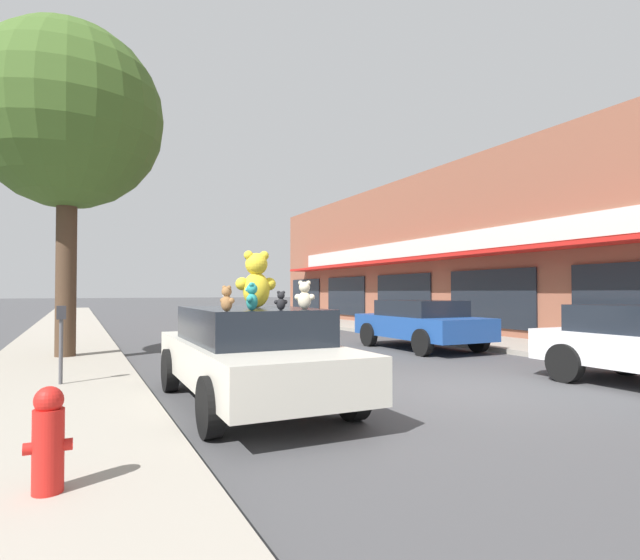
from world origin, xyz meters
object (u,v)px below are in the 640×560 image
at_px(street_tree, 68,118).
at_px(teddy_bear_cream, 305,295).
at_px(plush_art_car, 250,352).
at_px(parking_meter, 61,334).
at_px(parked_car_far_center, 420,322).
at_px(teddy_bear_giant, 256,280).
at_px(fire_hydrant, 48,439).
at_px(teddy_bear_black, 281,301).
at_px(teddy_bear_brown, 227,299).
at_px(teddy_bear_teal, 252,297).
at_px(teddy_bear_white, 227,300).

bearing_deg(street_tree, teddy_bear_cream, -66.27).
bearing_deg(plush_art_car, parking_meter, 140.06).
relative_size(teddy_bear_cream, street_tree, 0.05).
bearing_deg(parked_car_far_center, teddy_bear_giant, -145.43).
height_order(plush_art_car, fire_hydrant, plush_art_car).
bearing_deg(parked_car_far_center, parking_meter, -165.32).
bearing_deg(teddy_bear_black, teddy_bear_brown, 12.34).
bearing_deg(teddy_bear_teal, teddy_bear_white, -147.14).
xyz_separation_m(plush_art_car, street_tree, (-2.51, 6.03, 4.95)).
bearing_deg(teddy_bear_white, parking_meter, -102.67).
xyz_separation_m(teddy_bear_giant, teddy_bear_white, (-0.48, -0.10, -0.29)).
bearing_deg(fire_hydrant, parked_car_far_center, 38.86).
relative_size(parked_car_far_center, fire_hydrant, 5.28).
xyz_separation_m(teddy_bear_black, teddy_bear_teal, (-0.38, 0.05, 0.05)).
xyz_separation_m(teddy_bear_cream, parking_meter, (-3.00, 2.96, -0.64)).
bearing_deg(teddy_bear_brown, teddy_bear_black, -106.26).
xyz_separation_m(teddy_bear_black, parking_meter, (-2.58, 3.16, -0.57)).
xyz_separation_m(teddy_bear_teal, teddy_bear_cream, (0.80, 0.15, 0.02)).
bearing_deg(teddy_bear_teal, fire_hydrant, -21.22).
height_order(teddy_bear_brown, fire_hydrant, teddy_bear_brown).
relative_size(plush_art_car, parked_car_far_center, 1.12).
distance_m(teddy_bear_teal, fire_hydrant, 2.98).
bearing_deg(teddy_bear_giant, teddy_bear_teal, 73.36).
bearing_deg(plush_art_car, street_tree, 113.28).
xyz_separation_m(teddy_bear_teal, parking_meter, (-2.21, 3.11, -0.62)).
distance_m(teddy_bear_white, street_tree, 7.65).
distance_m(teddy_bear_white, teddy_bear_teal, 0.98).
height_order(teddy_bear_black, teddy_bear_cream, teddy_bear_cream).
distance_m(teddy_bear_cream, street_tree, 8.54).
distance_m(plush_art_car, parked_car_far_center, 7.93).
bearing_deg(teddy_bear_white, fire_hydrant, -5.54).
bearing_deg(teddy_bear_giant, teddy_bear_white, 16.39).
height_order(plush_art_car, parked_car_far_center, plush_art_car).
distance_m(teddy_bear_white, teddy_bear_black, 1.11).
relative_size(teddy_bear_black, parking_meter, 0.20).
relative_size(teddy_bear_brown, fire_hydrant, 0.39).
distance_m(teddy_bear_giant, teddy_bear_teal, 1.17).
relative_size(teddy_bear_black, street_tree, 0.03).
height_order(teddy_bear_brown, teddy_bear_teal, teddy_bear_teal).
bearing_deg(teddy_bear_black, teddy_bear_cream, -151.68).
distance_m(teddy_bear_white, teddy_bear_brown, 1.19).
relative_size(plush_art_car, street_tree, 0.60).
bearing_deg(teddy_bear_black, teddy_bear_white, -64.10).
relative_size(parked_car_far_center, street_tree, 0.54).
bearing_deg(street_tree, teddy_bear_brown, -75.56).
height_order(teddy_bear_white, teddy_bear_cream, teddy_bear_cream).
bearing_deg(teddy_bear_giant, parked_car_far_center, -140.57).
xyz_separation_m(teddy_bear_giant, teddy_bear_black, (-0.05, -1.12, -0.29)).
xyz_separation_m(teddy_bear_brown, teddy_bear_teal, (0.37, 0.17, 0.02)).
height_order(teddy_bear_giant, parked_car_far_center, teddy_bear_giant).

